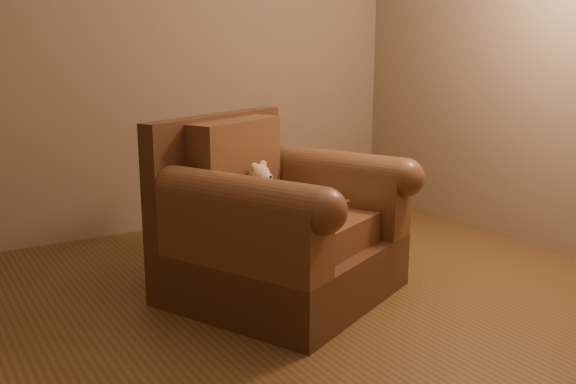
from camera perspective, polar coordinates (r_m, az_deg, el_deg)
floor at (r=3.15m, az=1.72°, el=-11.89°), size 4.00×4.00×0.00m
armchair at (r=3.44m, az=-1.11°, el=-3.19°), size 1.37×1.35×0.95m
teddy_bear at (r=3.45m, az=-2.22°, el=0.06°), size 0.20×0.22×0.27m
guidebook at (r=3.25m, az=2.15°, el=-2.25°), size 0.50×0.47×0.03m
side_table at (r=3.75m, az=5.67°, el=-3.44°), size 0.35×0.35×0.50m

